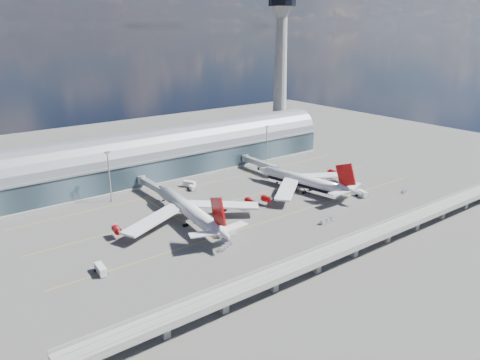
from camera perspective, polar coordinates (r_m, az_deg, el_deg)
ground at (r=218.48m, az=2.55°, el=-3.92°), size 500.00×500.00×0.00m
taxi_lines at (r=234.69m, az=-0.90°, el=-2.30°), size 200.00×80.12×0.01m
terminal at (r=276.15m, az=-7.82°, el=3.17°), size 200.00×30.00×28.00m
control_tower at (r=322.26m, az=4.95°, el=12.71°), size 19.00×19.00×103.00m
guideway at (r=181.27m, az=13.83°, el=-7.48°), size 220.00×8.50×7.20m
floodlight_mast_left at (r=235.06m, az=-15.65°, el=0.55°), size 3.00×0.70×25.70m
floodlight_mast_right at (r=285.06m, az=3.27°, el=4.27°), size 3.00×0.70×25.70m
airliner_left at (r=204.69m, az=-6.10°, el=-3.72°), size 67.07×70.53×21.48m
airliner_right at (r=246.32m, az=7.89°, el=-0.16°), size 61.67×64.53×20.53m
jet_bridge_left at (r=243.78m, az=-10.84°, el=-0.55°), size 4.40×28.00×7.25m
jet_bridge_right at (r=278.33m, az=2.21°, el=2.14°), size 4.40×32.00×7.25m
service_truck_0 at (r=173.09m, az=-16.61°, el=-10.40°), size 3.13×7.67×3.11m
service_truck_1 at (r=232.94m, az=4.76°, el=-2.14°), size 5.41×3.41×2.90m
service_truck_2 at (r=193.61m, az=-1.61°, el=-6.47°), size 7.64×2.80×2.72m
service_truck_3 at (r=244.86m, az=14.64°, el=-1.62°), size 3.96×6.95×3.16m
service_truck_4 at (r=247.34m, az=-5.88°, el=-0.99°), size 2.72×4.63×2.53m
service_truck_5 at (r=252.67m, az=-6.20°, el=-0.48°), size 5.51×7.23×3.29m
cargo_train_0 at (r=184.24m, az=-1.75°, el=-8.05°), size 8.59×5.24×1.48m
cargo_train_1 at (r=210.20m, az=10.63°, el=-4.86°), size 8.37×1.77×1.87m
cargo_train_2 at (r=258.99m, az=19.47°, el=-1.20°), size 6.68×3.50×1.47m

